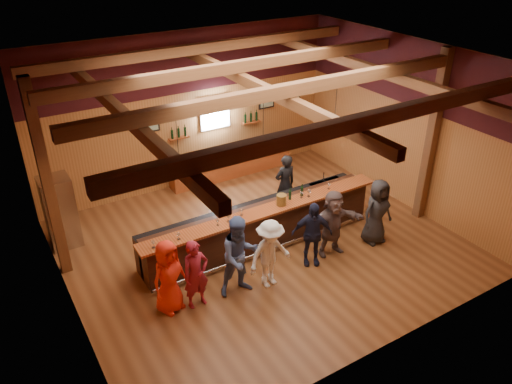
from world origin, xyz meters
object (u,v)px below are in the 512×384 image
customer_redvest (196,274)px  bottle_a (290,195)px  customer_dark (377,212)px  stainless_fridge (60,212)px  ice_bucket (281,200)px  customer_white (270,254)px  bar_counter (260,224)px  bartender (285,184)px  customer_brown (333,223)px  customer_navy (312,234)px  back_bar_cabinet (232,161)px  customer_orange (169,277)px  customer_denim (240,256)px

customer_redvest → bottle_a: 3.23m
customer_dark → stainless_fridge: bearing=150.5°
stainless_fridge → customer_dark: (6.57, -3.88, -0.06)m
ice_bucket → customer_white: bearing=-132.3°
bar_counter → stainless_fridge: stainless_fridge is taller
customer_redvest → bartender: size_ratio=0.91×
customer_white → customer_brown: (1.89, 0.25, 0.02)m
customer_white → bottle_a: size_ratio=5.20×
customer_white → customer_navy: bearing=2.6°
bar_counter → customer_redvest: (-2.30, -1.26, 0.25)m
customer_navy → customer_dark: 1.89m
customer_redvest → customer_dark: bearing=-5.8°
back_bar_cabinet → customer_redvest: bearing=-125.8°
bar_counter → back_bar_cabinet: size_ratio=1.57×
customer_orange → customer_denim: (1.49, -0.27, 0.11)m
customer_redvest → customer_dark: customer_dark is taller
bar_counter → customer_dark: customer_dark is taller
customer_denim → ice_bucket: size_ratio=7.17×
back_bar_cabinet → ice_bucket: (-0.78, -3.89, 0.76)m
customer_redvest → ice_bucket: bearing=15.4°
customer_brown → bartender: size_ratio=0.98×
back_bar_cabinet → customer_brown: customer_brown is taller
customer_orange → customer_denim: bearing=-29.6°
back_bar_cabinet → customer_redvest: (-3.48, -4.83, 0.30)m
stainless_fridge → customer_redvest: bearing=-63.9°
bar_counter → stainless_fridge: (-4.12, 2.45, 0.38)m
bartender → bottle_a: bartender is taller
bar_counter → ice_bucket: size_ratio=24.48×
customer_redvest → customer_brown: (3.52, 0.01, 0.06)m
customer_orange → stainless_fridge: bearing=90.8°
stainless_fridge → customer_brown: bearing=-34.8°
ice_bucket → bottle_a: bottle_a is taller
stainless_fridge → customer_navy: stainless_fridge is taller
stainless_fridge → customer_redvest: (1.82, -3.71, -0.13)m
back_bar_cabinet → stainless_fridge: size_ratio=2.22×
stainless_fridge → customer_white: stainless_fridge is taller
customer_orange → customer_brown: size_ratio=0.98×
customer_redvest → customer_navy: 2.86m
stainless_fridge → bartender: (5.46, -1.55, -0.05)m
back_bar_cabinet → customer_navy: 4.95m
bar_counter → bartender: bartender is taller
customer_orange → customer_brown: bearing=-21.5°
customer_orange → bar_counter: bearing=2.1°
bar_counter → back_bar_cabinet: (1.18, 3.57, -0.05)m
customer_redvest → customer_orange: bearing=158.7°
bottle_a → customer_orange: bearing=-165.9°
bar_counter → customer_denim: bearing=-134.1°
customer_orange → ice_bucket: (3.22, 0.78, 0.42)m
bartender → ice_bucket: size_ratio=6.57×
bartender → ice_bucket: (-0.94, -1.21, 0.39)m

